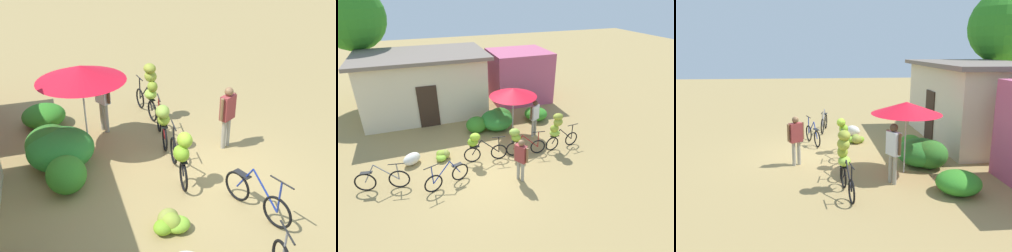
# 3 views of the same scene
# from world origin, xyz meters

# --- Properties ---
(ground_plane) EXTENTS (60.00, 60.00, 0.00)m
(ground_plane) POSITION_xyz_m (0.00, 0.00, 0.00)
(ground_plane) COLOR #A08550
(building_low) EXTENTS (6.30, 3.98, 3.11)m
(building_low) POSITION_xyz_m (-1.50, 6.14, 1.57)
(building_low) COLOR beige
(building_low) RESTS_ON ground
(shop_pink) EXTENTS (3.20, 2.80, 2.80)m
(shop_pink) POSITION_xyz_m (3.77, 6.40, 1.40)
(shop_pink) COLOR #B85174
(shop_pink) RESTS_ON ground
(tree_behind_building) EXTENTS (3.43, 3.43, 6.31)m
(tree_behind_building) POSITION_xyz_m (-4.51, 8.89, 4.58)
(tree_behind_building) COLOR brown
(tree_behind_building) RESTS_ON ground
(hedge_bush_front_left) EXTENTS (0.95, 0.83, 0.74)m
(hedge_bush_front_left) POSITION_xyz_m (0.43, 3.08, 0.37)
(hedge_bush_front_left) COLOR #368124
(hedge_bush_front_left) RESTS_ON ground
(hedge_bush_front_right) EXTENTS (1.47, 1.51, 0.87)m
(hedge_bush_front_right) POSITION_xyz_m (1.40, 3.12, 0.43)
(hedge_bush_front_right) COLOR #2D802D
(hedge_bush_front_right) RESTS_ON ground
(hedge_bush_mid) EXTENTS (1.12, 1.13, 0.89)m
(hedge_bush_mid) POSITION_xyz_m (1.64, 3.33, 0.45)
(hedge_bush_mid) COLOR #2F7325
(hedge_bush_mid) RESTS_ON ground
(hedge_bush_by_door) EXTENTS (1.12, 1.16, 0.60)m
(hedge_bush_by_door) POSITION_xyz_m (3.56, 3.44, 0.30)
(hedge_bush_by_door) COLOR #328724
(hedge_bush_by_door) RESTS_ON ground
(market_umbrella) EXTENTS (2.05, 2.05, 2.14)m
(market_umbrella) POSITION_xyz_m (1.95, 2.46, 1.96)
(market_umbrella) COLOR beige
(market_umbrella) RESTS_ON ground
(bicycle_leftmost) EXTENTS (1.72, 0.36, 0.99)m
(bicycle_leftmost) POSITION_xyz_m (-3.41, 0.24, 0.37)
(bicycle_leftmost) COLOR black
(bicycle_leftmost) RESTS_ON ground
(bicycle_near_pile) EXTENTS (1.53, 0.58, 0.99)m
(bicycle_near_pile) POSITION_xyz_m (-1.40, -0.26, 0.35)
(bicycle_near_pile) COLOR black
(bicycle_near_pile) RESTS_ON ground
(bicycle_center_loaded) EXTENTS (1.65, 0.44, 1.25)m
(bicycle_center_loaded) POSITION_xyz_m (-0.05, 0.77, 0.74)
(bicycle_center_loaded) COLOR black
(bicycle_center_loaded) RESTS_ON ground
(bicycle_by_shop) EXTENTS (1.57, 0.47, 1.17)m
(bicycle_by_shop) POSITION_xyz_m (1.54, 0.68, 0.71)
(bicycle_by_shop) COLOR black
(bicycle_by_shop) RESTS_ON ground
(bicycle_rightmost) EXTENTS (1.55, 0.43, 1.62)m
(bicycle_rightmost) POSITION_xyz_m (3.13, 0.56, 0.96)
(bicycle_rightmost) COLOR black
(bicycle_rightmost) RESTS_ON ground
(banana_pile_on_ground) EXTENTS (0.62, 0.76, 0.35)m
(banana_pile_on_ground) POSITION_xyz_m (-1.34, 1.42, 0.15)
(banana_pile_on_ground) COLOR #74A924
(banana_pile_on_ground) RESTS_ON ground
(produce_sack) EXTENTS (0.82, 0.77, 0.44)m
(produce_sack) POSITION_xyz_m (-2.47, 1.43, 0.22)
(produce_sack) COLOR silver
(produce_sack) RESTS_ON ground
(person_vendor) EXTENTS (0.38, 0.51, 1.58)m
(person_vendor) POSITION_xyz_m (1.02, -0.78, 0.96)
(person_vendor) COLOR gray
(person_vendor) RESTS_ON ground
(person_bystander) EXTENTS (0.52, 0.37, 1.69)m
(person_bystander) POSITION_xyz_m (2.75, 1.91, 1.04)
(person_bystander) COLOR gray
(person_bystander) RESTS_ON ground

